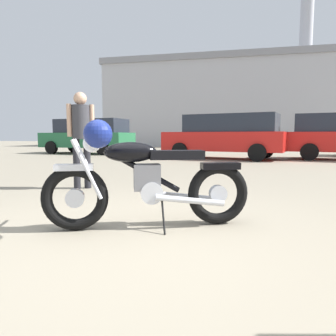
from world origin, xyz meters
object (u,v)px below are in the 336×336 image
Objects in this scene: bystander at (81,130)px; white_estate_far at (226,135)px; vintage_motorcycle at (144,179)px; silver_sedan_mid at (88,135)px.

white_estate_far is at bearing 129.85° from bystander.
vintage_motorcycle is 0.40× the size of silver_sedan_mid.
bystander is 10.80m from silver_sedan_mid.
vintage_motorcycle is at bearing 101.05° from white_estate_far.
silver_sedan_mid is at bearing 172.28° from bystander.
silver_sedan_mid is (-7.21, 11.26, 0.45)m from vintage_motorcycle.
white_estate_far is 7.28m from silver_sedan_mid.
vintage_motorcycle is at bearing 126.93° from silver_sedan_mid.
silver_sedan_mid is (-7.10, 1.62, 0.00)m from white_estate_far.
bystander is at bearing -70.42° from vintage_motorcycle.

